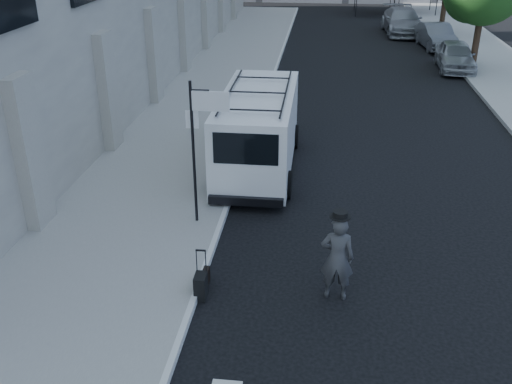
% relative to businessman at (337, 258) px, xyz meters
% --- Properties ---
extents(ground, '(120.00, 120.00, 0.00)m').
position_rel_businessman_xyz_m(ground, '(-0.76, -0.64, -0.91)').
color(ground, black).
rests_on(ground, ground).
extents(sidewalk_left, '(4.50, 48.00, 0.15)m').
position_rel_businessman_xyz_m(sidewalk_left, '(-5.01, 15.36, -0.83)').
color(sidewalk_left, gray).
rests_on(sidewalk_left, ground).
extents(sidewalk_right, '(4.00, 56.00, 0.15)m').
position_rel_businessman_xyz_m(sidewalk_right, '(8.24, 19.36, -0.83)').
color(sidewalk_right, gray).
rests_on(sidewalk_right, ground).
extents(sign_pole, '(1.03, 0.07, 3.50)m').
position_rel_businessman_xyz_m(sign_pole, '(-3.13, 2.56, 1.74)').
color(sign_pole, black).
rests_on(sign_pole, sidewalk_left).
extents(businessman, '(0.68, 0.47, 1.82)m').
position_rel_businessman_xyz_m(businessman, '(0.00, 0.00, 0.00)').
color(businessman, '#3B3B3E').
rests_on(businessman, ground).
extents(briefcase, '(0.13, 0.44, 0.34)m').
position_rel_businessman_xyz_m(briefcase, '(-2.66, 0.08, -0.74)').
color(briefcase, black).
rests_on(briefcase, ground).
extents(suitcase, '(0.24, 0.37, 1.02)m').
position_rel_businessman_xyz_m(suitcase, '(-2.66, -0.35, -0.64)').
color(suitcase, black).
rests_on(suitcase, ground).
extents(cargo_van, '(2.24, 6.26, 2.35)m').
position_rel_businessman_xyz_m(cargo_van, '(-2.26, 6.42, 0.31)').
color(cargo_van, white).
rests_on(cargo_van, ground).
extents(parked_car_a, '(1.89, 4.25, 1.42)m').
position_rel_businessman_xyz_m(parked_car_a, '(6.04, 19.69, -0.20)').
color(parked_car_a, '#9B9FA3').
rests_on(parked_car_a, ground).
extents(parked_car_b, '(1.95, 4.41, 1.41)m').
position_rel_businessman_xyz_m(parked_car_b, '(5.93, 24.83, -0.21)').
color(parked_car_b, '#525459').
rests_on(parked_car_b, ground).
extents(parked_car_c, '(2.52, 5.64, 1.61)m').
position_rel_businessman_xyz_m(parked_car_c, '(4.53, 29.31, -0.11)').
color(parked_car_c, gray).
rests_on(parked_car_c, ground).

